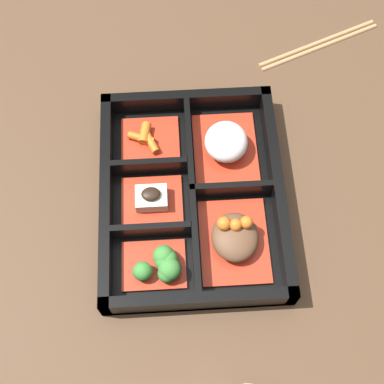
% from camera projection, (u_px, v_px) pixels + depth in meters
% --- Properties ---
extents(ground_plane, '(3.00, 3.00, 0.00)m').
position_uv_depth(ground_plane, '(192.00, 200.00, 0.74)').
color(ground_plane, '#4C3523').
extents(bento_base, '(0.31, 0.24, 0.01)m').
position_uv_depth(bento_base, '(192.00, 198.00, 0.73)').
color(bento_base, black).
rests_on(bento_base, ground_plane).
extents(bento_rim, '(0.31, 0.24, 0.04)m').
position_uv_depth(bento_rim, '(190.00, 194.00, 0.72)').
color(bento_rim, black).
rests_on(bento_rim, ground_plane).
extents(bowl_rice, '(0.12, 0.09, 0.05)m').
position_uv_depth(bowl_rice, '(226.00, 144.00, 0.74)').
color(bowl_rice, '#B22D19').
rests_on(bowl_rice, bento_base).
extents(bowl_stew, '(0.12, 0.09, 0.05)m').
position_uv_depth(bowl_stew, '(235.00, 237.00, 0.69)').
color(bowl_stew, '#B22D19').
rests_on(bowl_stew, bento_base).
extents(bowl_carrots, '(0.08, 0.08, 0.02)m').
position_uv_depth(bowl_carrots, '(149.00, 140.00, 0.76)').
color(bowl_carrots, '#B22D19').
rests_on(bowl_carrots, bento_base).
extents(bowl_tofu, '(0.07, 0.08, 0.03)m').
position_uv_depth(bowl_tofu, '(152.00, 200.00, 0.72)').
color(bowl_tofu, '#B22D19').
rests_on(bowl_tofu, bento_base).
extents(bowl_greens, '(0.07, 0.08, 0.03)m').
position_uv_depth(bowl_greens, '(161.00, 265.00, 0.67)').
color(bowl_greens, '#B22D19').
rests_on(bowl_greens, bento_base).
extents(chopsticks, '(0.09, 0.20, 0.01)m').
position_uv_depth(chopsticks, '(319.00, 44.00, 0.85)').
color(chopsticks, '#A87F51').
rests_on(chopsticks, ground_plane).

